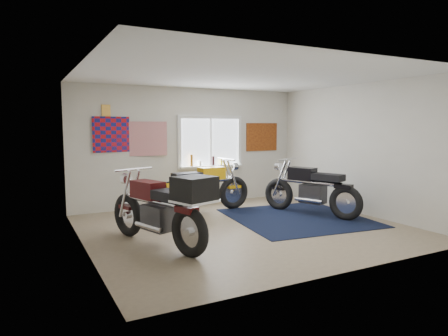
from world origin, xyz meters
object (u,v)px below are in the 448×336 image
yellow_triumph (203,189)px  maroon_tourer (163,209)px  black_chrome_bike (311,191)px  navy_rug (297,218)px

yellow_triumph → maroon_tourer: size_ratio=1.01×
black_chrome_bike → maroon_tourer: (-3.44, -0.77, 0.10)m
black_chrome_bike → yellow_triumph: bearing=35.8°
navy_rug → black_chrome_bike: 0.67m
navy_rug → maroon_tourer: (-3.01, -0.65, 0.60)m
navy_rug → yellow_triumph: (-1.46, 1.33, 0.49)m
black_chrome_bike → maroon_tourer: bearing=81.0°
yellow_triumph → maroon_tourer: bearing=-132.7°
navy_rug → maroon_tourer: maroon_tourer is taller
black_chrome_bike → maroon_tourer: size_ratio=0.95×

